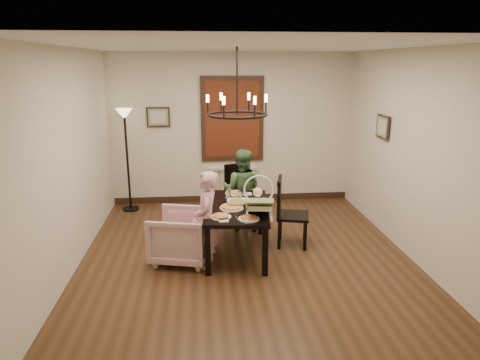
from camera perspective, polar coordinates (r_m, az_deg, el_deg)
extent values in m
cube|color=#4C2E1A|center=(6.05, 0.80, -10.12)|extent=(4.50, 5.00, 0.01)
cube|color=white|center=(5.47, 0.91, 17.43)|extent=(4.50, 5.00, 0.01)
cube|color=beige|center=(8.04, -1.05, 6.76)|extent=(4.50, 0.01, 2.80)
cube|color=beige|center=(5.81, -21.83, 2.29)|extent=(0.01, 5.00, 2.80)
cube|color=beige|center=(6.24, 21.88, 3.14)|extent=(0.01, 5.00, 2.80)
cube|color=black|center=(5.92, -0.37, -3.66)|extent=(0.98, 1.57, 0.05)
cube|color=black|center=(5.44, -4.32, -9.47)|extent=(0.07, 0.07, 0.65)
cube|color=black|center=(6.70, -3.35, -4.56)|extent=(0.07, 0.07, 0.65)
cube|color=black|center=(5.42, 3.36, -9.52)|extent=(0.07, 0.07, 0.65)
cube|color=black|center=(6.69, 2.81, -4.58)|extent=(0.07, 0.07, 0.65)
imported|color=#D5A2AB|center=(5.86, -7.87, -7.40)|extent=(0.92, 0.91, 0.70)
imported|color=#CD91A1|center=(5.59, -4.44, -6.40)|extent=(0.29, 0.41, 1.07)
imported|color=#456D41|center=(6.86, 0.23, -2.13)|extent=(0.62, 0.54, 1.08)
imported|color=white|center=(5.91, -0.37, -3.01)|extent=(0.34, 0.34, 0.08)
cylinder|color=tan|center=(5.79, -1.11, -3.65)|extent=(0.32, 0.32, 0.04)
cylinder|color=silver|center=(6.06, -0.06, -2.22)|extent=(0.07, 0.07, 0.15)
cube|color=maroon|center=(7.98, -1.04, 8.13)|extent=(1.00, 0.03, 1.40)
cube|color=black|center=(8.00, -10.84, 8.25)|extent=(0.42, 0.03, 0.36)
cube|color=black|center=(6.99, 18.50, 6.73)|extent=(0.03, 0.42, 0.36)
torus|color=black|center=(5.64, -0.40, 8.71)|extent=(0.80, 0.80, 0.04)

